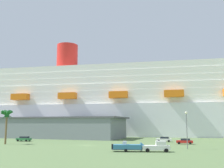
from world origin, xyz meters
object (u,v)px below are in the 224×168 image
(small_boat_on_trailer, at_px, (131,147))
(parked_car_red_hatchback, at_px, (185,141))
(palm_tree, at_px, (7,117))
(street_lamp, at_px, (187,125))
(cruise_ship, at_px, (128,106))
(parked_car_white_van, at_px, (164,139))
(parked_car_green_wagon, at_px, (24,139))
(pickup_truck, at_px, (157,147))

(small_boat_on_trailer, bearing_deg, parked_car_red_hatchback, 63.48)
(palm_tree, relative_size, street_lamp, 1.12)
(cruise_ship, distance_m, parked_car_white_van, 45.94)
(cruise_ship, distance_m, parked_car_green_wagon, 56.06)
(pickup_truck, bearing_deg, parked_car_green_wagon, 153.86)
(pickup_truck, xyz_separation_m, street_lamp, (6.31, 7.26, 4.46))
(parked_car_green_wagon, distance_m, parked_car_red_hatchback, 50.26)
(cruise_ship, xyz_separation_m, small_boat_on_trailer, (13.19, -70.69, -12.82))
(pickup_truck, distance_m, parked_car_white_van, 29.87)
(cruise_ship, distance_m, parked_car_red_hatchback, 55.18)
(parked_car_green_wagon, distance_m, parked_car_white_van, 44.95)
(cruise_ship, relative_size, small_boat_on_trailer, 29.24)
(small_boat_on_trailer, xyz_separation_m, street_lamp, (11.62, 8.14, 4.54))
(pickup_truck, xyz_separation_m, palm_tree, (-42.76, 10.14, 6.47))
(parked_car_green_wagon, height_order, parked_car_red_hatchback, same)
(street_lamp, height_order, parked_car_green_wagon, street_lamp)
(cruise_ship, relative_size, parked_car_red_hatchback, 51.64)
(pickup_truck, bearing_deg, small_boat_on_trailer, -170.61)
(pickup_truck, relative_size, palm_tree, 0.61)
(small_boat_on_trailer, xyz_separation_m, parked_car_green_wagon, (-38.74, 22.50, -0.13))
(pickup_truck, bearing_deg, parked_car_white_van, 89.74)
(cruise_ship, height_order, street_lamp, cruise_ship)
(palm_tree, relative_size, parked_car_white_van, 2.04)
(pickup_truck, height_order, palm_tree, palm_tree)
(parked_car_white_van, bearing_deg, palm_tree, -155.30)
(small_boat_on_trailer, bearing_deg, street_lamp, 35.01)
(palm_tree, xyz_separation_m, parked_car_green_wagon, (-1.29, 11.48, -6.68))
(small_boat_on_trailer, distance_m, parked_car_red_hatchback, 25.79)
(street_lamp, xyz_separation_m, parked_car_green_wagon, (-50.36, 14.36, -4.67))
(palm_tree, distance_m, parked_car_green_wagon, 13.35)
(small_boat_on_trailer, relative_size, parked_car_green_wagon, 1.73)
(small_boat_on_trailer, distance_m, palm_tree, 39.58)
(pickup_truck, xyz_separation_m, parked_car_red_hatchback, (6.21, 22.20, -0.21))
(cruise_ship, height_order, parked_car_green_wagon, cruise_ship)
(parked_car_red_hatchback, bearing_deg, cruise_ship, 117.42)
(palm_tree, height_order, street_lamp, palm_tree)
(parked_car_white_van, bearing_deg, cruise_ship, 115.01)
(pickup_truck, relative_size, parked_car_red_hatchback, 1.27)
(cruise_ship, height_order, palm_tree, cruise_ship)
(street_lamp, bearing_deg, parked_car_green_wagon, 164.08)
(cruise_ship, height_order, small_boat_on_trailer, cruise_ship)
(cruise_ship, distance_m, small_boat_on_trailer, 73.04)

